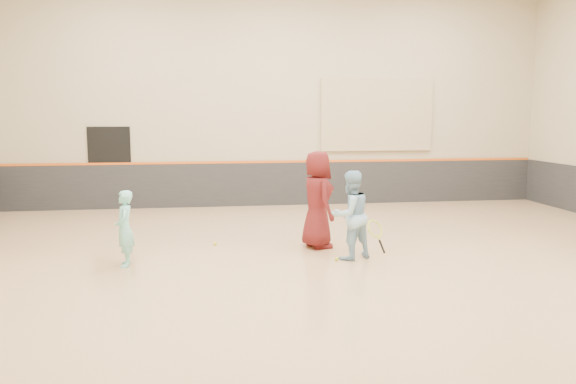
{
  "coord_description": "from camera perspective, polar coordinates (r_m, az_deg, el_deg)",
  "views": [
    {
      "loc": [
        -1.95,
        -9.39,
        2.53
      ],
      "look_at": [
        -0.53,
        0.4,
        1.15
      ],
      "focal_mm": 35.0,
      "sensor_mm": 36.0,
      "label": 1
    }
  ],
  "objects": [
    {
      "name": "room",
      "position": [
        9.74,
        3.41,
        -2.22
      ],
      "size": [
        15.04,
        12.04,
        6.22
      ],
      "color": "tan",
      "rests_on": "ground"
    },
    {
      "name": "wainscot_back",
      "position": [
        15.6,
        -1.03,
        0.83
      ],
      "size": [
        14.9,
        0.04,
        1.2
      ],
      "primitive_type": "cube",
      "color": "#232326",
      "rests_on": "floor"
    },
    {
      "name": "accent_stripe",
      "position": [
        15.53,
        -1.03,
        3.1
      ],
      "size": [
        14.9,
        0.03,
        0.06
      ],
      "primitive_type": "cube",
      "color": "#D85914",
      "rests_on": "wall_back"
    },
    {
      "name": "acoustic_panel",
      "position": [
        16.06,
        9.02,
        7.73
      ],
      "size": [
        3.2,
        0.08,
        2.0
      ],
      "primitive_type": "cube",
      "color": "tan",
      "rests_on": "wall_back"
    },
    {
      "name": "doorway",
      "position": [
        15.64,
        -17.63,
        2.32
      ],
      "size": [
        1.1,
        0.05,
        2.2
      ],
      "primitive_type": "cube",
      "color": "black",
      "rests_on": "floor"
    },
    {
      "name": "girl",
      "position": [
        9.74,
        -16.26,
        -3.58
      ],
      "size": [
        0.35,
        0.49,
        1.28
      ],
      "primitive_type": "imported",
      "rotation": [
        0.0,
        0.0,
        -1.47
      ],
      "color": "#7FDDD5",
      "rests_on": "floor"
    },
    {
      "name": "instructor",
      "position": [
        9.85,
        6.37,
        -2.34
      ],
      "size": [
        0.93,
        0.84,
        1.56
      ],
      "primitive_type": "imported",
      "rotation": [
        0.0,
        0.0,
        3.55
      ],
      "color": "#8FBFDE",
      "rests_on": "floor"
    },
    {
      "name": "young_man",
      "position": [
        10.64,
        2.99,
        -0.77
      ],
      "size": [
        0.77,
        1.01,
        1.84
      ],
      "primitive_type": "imported",
      "rotation": [
        0.0,
        0.0,
        1.79
      ],
      "color": "#571415",
      "rests_on": "floor"
    },
    {
      "name": "held_racket",
      "position": [
        9.8,
        8.82,
        -3.7
      ],
      "size": [
        0.4,
        0.4,
        0.67
      ],
      "primitive_type": null,
      "color": "#BEDD30",
      "rests_on": "instructor"
    },
    {
      "name": "spare_racket",
      "position": [
        13.87,
        2.76,
        -2.51
      ],
      "size": [
        0.62,
        0.62,
        0.03
      ],
      "primitive_type": null,
      "color": "yellow",
      "rests_on": "floor"
    },
    {
      "name": "ball_under_racket",
      "position": [
        9.83,
        4.96,
        -6.8
      ],
      "size": [
        0.07,
        0.07,
        0.07
      ],
      "primitive_type": "sphere",
      "color": "gold",
      "rests_on": "floor"
    },
    {
      "name": "ball_in_hand",
      "position": [
        10.56,
        4.39,
        0.1
      ],
      "size": [
        0.07,
        0.07,
        0.07
      ],
      "primitive_type": "sphere",
      "color": "gold",
      "rests_on": "young_man"
    },
    {
      "name": "ball_beside_spare",
      "position": [
        11.02,
        -7.42,
        -5.21
      ],
      "size": [
        0.07,
        0.07,
        0.07
      ],
      "primitive_type": "sphere",
      "color": "gold",
      "rests_on": "floor"
    }
  ]
}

